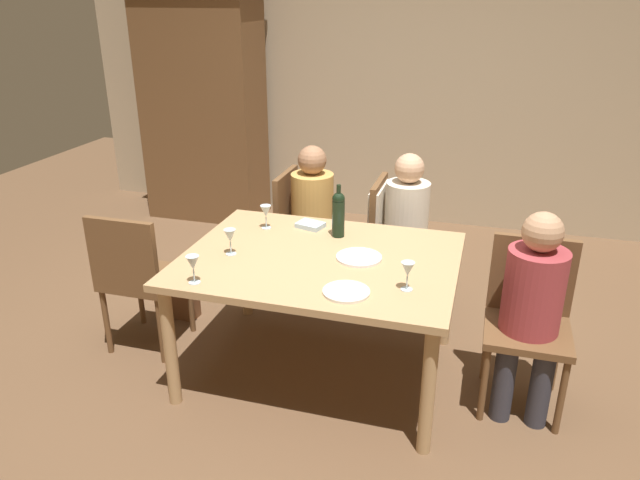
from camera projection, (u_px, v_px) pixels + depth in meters
ground_plane at (320, 369)px, 3.59m from camera, size 10.00×10.00×0.00m
rear_room_partition at (404, 80)px, 5.54m from camera, size 6.40×0.12×2.70m
armoire_cabinet at (203, 106)px, 5.72m from camera, size 1.18×0.62×2.18m
dining_table at (320, 270)px, 3.33m from camera, size 1.51×1.17×0.75m
chair_far_right at (388, 226)px, 4.16m from camera, size 0.46×0.44×0.92m
chair_far_left at (301, 225)px, 4.35m from camera, size 0.44×0.44×0.92m
chair_right_end at (529, 312)px, 3.17m from camera, size 0.44×0.44×0.92m
chair_left_end at (137, 273)px, 3.60m from camera, size 0.44×0.44×0.92m
person_woman_host at (410, 221)px, 4.10m from camera, size 0.35×0.30×1.12m
person_man_bearded at (316, 211)px, 4.28m from camera, size 0.35×0.30×1.13m
person_man_guest at (532, 302)px, 3.02m from camera, size 0.30×0.35×1.13m
wine_bottle_tall_green at (338, 213)px, 3.52m from camera, size 0.08×0.08×0.32m
wine_glass_near_left at (408, 270)px, 2.90m from camera, size 0.07×0.07×0.15m
wine_glass_centre at (266, 212)px, 3.66m from camera, size 0.07×0.07×0.15m
wine_glass_near_right at (193, 264)px, 2.96m from camera, size 0.07×0.07×0.15m
wine_glass_far at (230, 237)px, 3.29m from camera, size 0.07×0.07×0.15m
dinner_plate_host at (359, 257)px, 3.28m from camera, size 0.25×0.25×0.01m
dinner_plate_guest_left at (346, 292)px, 2.90m from camera, size 0.23×0.23×0.01m
folded_napkin at (310, 225)px, 3.71m from camera, size 0.19×0.16×0.03m
handbag at (178, 301)px, 4.16m from camera, size 0.29×0.14×0.22m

